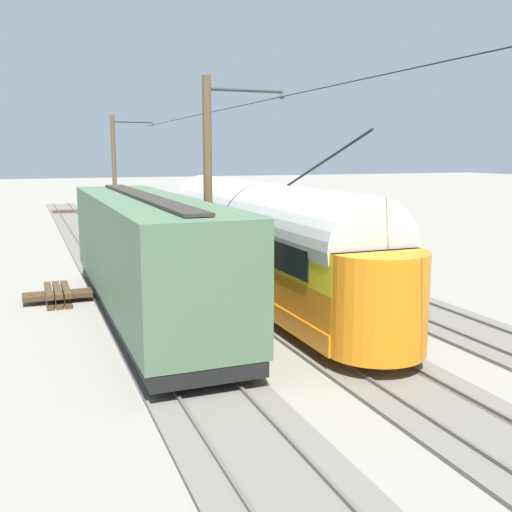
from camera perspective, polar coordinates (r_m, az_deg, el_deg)
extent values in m
plane|color=gray|center=(27.27, -4.06, -1.42)|extent=(220.00, 220.00, 0.00)
cube|color=#666059|center=(28.85, 4.30, -0.70)|extent=(2.80, 80.00, 0.10)
cube|color=#59544C|center=(28.53, 3.01, -0.62)|extent=(0.07, 80.00, 0.08)
cube|color=#59544C|center=(29.15, 5.58, -0.43)|extent=(0.07, 80.00, 0.08)
cube|color=#47331E|center=(59.08, -9.30, 4.66)|extent=(2.50, 0.24, 0.08)
cube|color=#47331E|center=(58.45, -9.17, 4.61)|extent=(2.50, 0.24, 0.08)
cube|color=#47331E|center=(57.81, -9.03, 4.56)|extent=(2.50, 0.24, 0.08)
cube|color=#47331E|center=(57.18, -8.89, 4.50)|extent=(2.50, 0.24, 0.08)
cube|color=#47331E|center=(56.55, -8.74, 4.45)|extent=(2.50, 0.24, 0.08)
cube|color=#666059|center=(27.26, -4.06, -1.32)|extent=(2.80, 80.00, 0.10)
cube|color=#59544C|center=(27.04, -5.51, -1.24)|extent=(0.07, 80.00, 0.08)
cube|color=#59544C|center=(27.46, -2.63, -1.03)|extent=(0.07, 80.00, 0.08)
cube|color=#47331E|center=(58.32, -13.54, 4.45)|extent=(2.50, 0.24, 0.08)
cube|color=#47331E|center=(57.68, -13.45, 4.40)|extent=(2.50, 0.24, 0.08)
cube|color=#47331E|center=(57.04, -13.36, 4.34)|extent=(2.50, 0.24, 0.08)
cube|color=#47331E|center=(56.40, -13.26, 4.28)|extent=(2.50, 0.24, 0.08)
cube|color=#47331E|center=(55.76, -13.16, 4.23)|extent=(2.50, 0.24, 0.08)
cube|color=#666059|center=(26.32, -13.24, -1.97)|extent=(2.80, 80.00, 0.10)
cube|color=#59544C|center=(26.21, -14.80, -1.88)|extent=(0.07, 80.00, 0.08)
cube|color=#59544C|center=(26.41, -11.71, -1.67)|extent=(0.07, 80.00, 0.08)
cube|color=#47331E|center=(57.88, -17.86, 4.21)|extent=(2.50, 0.24, 0.08)
cube|color=#47331E|center=(57.24, -17.82, 4.15)|extent=(2.50, 0.24, 0.08)
cube|color=#47331E|center=(56.59, -17.77, 4.10)|extent=(2.50, 0.24, 0.08)
cube|color=#47331E|center=(55.95, -17.73, 4.04)|extent=(2.50, 0.24, 0.08)
cube|color=#47331E|center=(55.30, -17.68, 3.98)|extent=(2.50, 0.24, 0.08)
cube|color=orange|center=(21.79, 0.48, -2.38)|extent=(2.65, 15.34, 0.55)
cube|color=orange|center=(21.64, 0.49, -0.44)|extent=(2.55, 15.34, 0.95)
cube|color=yellow|center=(21.48, 0.49, 2.18)|extent=(2.55, 15.34, 1.05)
cylinder|color=silver|center=(21.42, 0.49, 3.58)|extent=(2.65, 15.03, 2.65)
cylinder|color=orange|center=(28.73, -5.19, 2.58)|extent=(2.55, 2.55, 2.55)
cylinder|color=orange|center=(14.95, 11.48, -4.35)|extent=(2.55, 2.55, 2.55)
cube|color=black|center=(29.71, -5.84, 4.77)|extent=(1.63, 0.08, 0.36)
cube|color=black|center=(29.77, -5.85, 4.18)|extent=(1.73, 0.06, 0.80)
cube|color=black|center=(21.99, 3.62, 2.34)|extent=(0.04, 12.88, 0.80)
cube|color=black|center=(21.04, -2.79, 2.01)|extent=(0.04, 12.88, 0.80)
cylinder|color=silver|center=(29.97, -5.86, 2.39)|extent=(0.24, 0.06, 0.24)
cube|color=gray|center=(30.04, -5.80, 0.62)|extent=(1.94, 0.12, 0.20)
cylinder|color=black|center=(16.97, 6.58, 9.05)|extent=(0.07, 4.94, 1.66)
cylinder|color=black|center=(26.57, -2.03, -0.48)|extent=(0.10, 0.76, 0.76)
cylinder|color=black|center=(26.14, -5.00, -0.68)|extent=(0.10, 0.76, 0.76)
cylinder|color=black|center=(17.83, 8.57, -5.75)|extent=(0.10, 0.76, 0.76)
cylinder|color=black|center=(17.18, 4.39, -6.27)|extent=(0.10, 0.76, 0.76)
cube|color=#4C6B4C|center=(19.47, -10.66, 0.84)|extent=(2.90, 14.49, 3.20)
cube|color=#332D28|center=(19.28, -10.82, 5.72)|extent=(0.70, 13.04, 0.08)
cube|color=black|center=(19.82, -10.50, -4.30)|extent=(2.70, 14.49, 0.36)
cube|color=black|center=(19.83, -6.44, 0.36)|extent=(0.06, 2.20, 2.56)
cylinder|color=black|center=(24.81, -11.13, -1.31)|extent=(0.10, 0.84, 0.84)
cylinder|color=black|center=(24.60, -14.41, -1.53)|extent=(0.10, 0.84, 0.84)
cylinder|color=black|center=(15.22, -4.12, -8.24)|extent=(0.10, 0.84, 0.84)
cylinder|color=black|center=(14.89, -9.46, -8.78)|extent=(0.10, 0.84, 0.84)
cylinder|color=brown|center=(38.75, -13.48, 7.39)|extent=(0.28, 0.28, 7.67)
cylinder|color=#2D2D2D|center=(38.97, -11.80, 12.52)|extent=(2.53, 0.10, 0.10)
sphere|color=#334733|center=(39.20, -9.93, 12.34)|extent=(0.16, 0.16, 0.16)
cylinder|color=brown|center=(18.82, -4.64, 5.29)|extent=(0.28, 0.28, 7.67)
cylinder|color=#2D2D2D|center=(19.26, -1.05, 15.67)|extent=(2.53, 0.10, 0.10)
sphere|color=#334733|center=(19.72, 2.52, 15.08)|extent=(0.16, 0.16, 0.16)
cylinder|color=black|center=(38.97, -11.80, 12.52)|extent=(2.53, 0.02, 0.02)
cylinder|color=black|center=(40.25, -1.04, 3.04)|extent=(0.08, 0.08, 1.10)
cylinder|color=red|center=(40.17, -1.04, 3.99)|extent=(0.30, 0.30, 0.03)
cylinder|color=#262626|center=(40.21, -1.28, 2.75)|extent=(0.33, 0.04, 0.54)
cube|color=#47331E|center=(22.68, -17.80, -3.96)|extent=(0.24, 2.40, 0.18)
cube|color=#47331E|center=(22.67, -18.55, -4.01)|extent=(0.24, 2.40, 0.18)
cube|color=#47331E|center=(22.66, -19.31, -4.06)|extent=(0.24, 2.40, 0.18)
cube|color=#47331E|center=(22.92, -18.62, -3.41)|extent=(2.40, 0.24, 0.18)
cube|color=#47331E|center=(22.63, -18.58, -3.57)|extent=(2.40, 0.24, 0.18)
cube|color=#47331E|center=(22.34, -18.54, -3.74)|extent=(2.40, 0.24, 0.18)
cube|color=#47331E|center=(22.60, -17.85, -3.08)|extent=(0.24, 2.40, 0.18)
cube|color=#47331E|center=(22.59, -18.60, -3.13)|extent=(0.24, 2.40, 0.18)
cube|color=#47331E|center=(22.58, -19.36, -3.18)|extent=(0.24, 2.40, 0.18)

